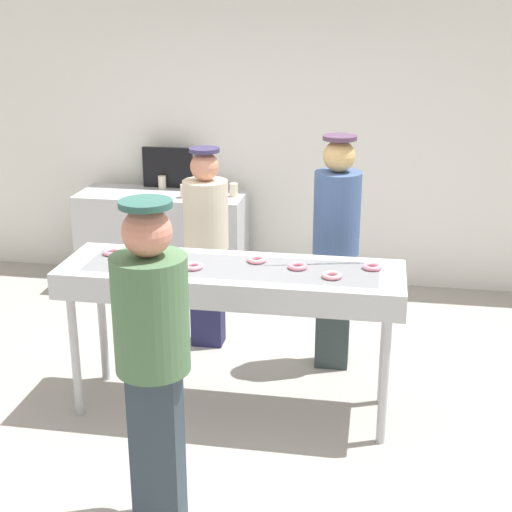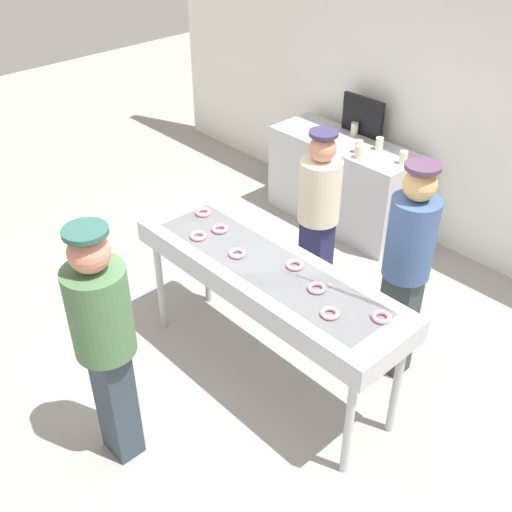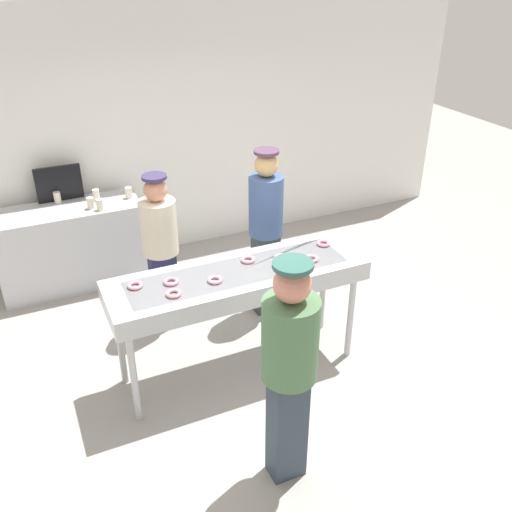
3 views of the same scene
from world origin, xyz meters
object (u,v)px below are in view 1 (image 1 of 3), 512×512
worker_assistant (336,240)px  paper_cup_4 (234,190)px  strawberry_donut_2 (135,266)px  customer_waiting (153,347)px  paper_cup_3 (200,186)px  prep_counter (163,240)px  strawberry_donut_1 (372,267)px  strawberry_donut_7 (297,266)px  fryer_conveyor (231,281)px  paper_cup_0 (184,191)px  strawberry_donut_4 (257,260)px  strawberry_donut_0 (112,252)px  paper_cup_2 (162,182)px  strawberry_donut_3 (149,257)px  menu_display (168,167)px  paper_cup_1 (191,194)px  strawberry_donut_5 (193,266)px  strawberry_donut_6 (332,276)px  worker_baker (206,237)px

worker_assistant → paper_cup_4: bearing=-53.3°
strawberry_donut_2 → customer_waiting: (0.44, -1.05, -0.01)m
paper_cup_3 → strawberry_donut_2: bearing=-86.1°
prep_counter → strawberry_donut_1: bearing=-45.5°
strawberry_donut_7 → worker_assistant: (0.19, 0.70, -0.04)m
fryer_conveyor → paper_cup_3: 2.30m
paper_cup_0 → strawberry_donut_4: bearing=-62.5°
strawberry_donut_0 → paper_cup_2: size_ratio=1.00×
strawberry_donut_2 → strawberry_donut_3: (0.03, 0.17, 0.00)m
worker_assistant → prep_counter: 2.22m
strawberry_donut_2 → worker_assistant: 1.47m
strawberry_donut_0 → menu_display: size_ratio=0.25×
paper_cup_1 → paper_cup_3: (0.01, 0.28, 0.00)m
strawberry_donut_0 → strawberry_donut_5: same height
paper_cup_1 → strawberry_donut_3: bearing=-83.7°
strawberry_donut_7 → menu_display: menu_display is taller
strawberry_donut_4 → paper_cup_2: size_ratio=1.00×
strawberry_donut_0 → strawberry_donut_1: bearing=0.1°
paper_cup_3 → prep_counter: bearing=-166.4°
paper_cup_3 → strawberry_donut_6: bearing=-58.8°
strawberry_donut_3 → paper_cup_4: (0.14, 2.05, -0.05)m
strawberry_donut_1 → strawberry_donut_2: size_ratio=1.00×
strawberry_donut_4 → paper_cup_0: strawberry_donut_4 is taller
strawberry_donut_7 → paper_cup_2: strawberry_donut_7 is taller
strawberry_donut_1 → prep_counter: bearing=134.5°
strawberry_donut_7 → paper_cup_2: 2.72m
menu_display → strawberry_donut_3: bearing=-76.9°
strawberry_donut_1 → strawberry_donut_6: bearing=-139.7°
prep_counter → menu_display: 0.69m
fryer_conveyor → strawberry_donut_7: strawberry_donut_7 is taller
customer_waiting → strawberry_donut_7: bearing=75.4°
fryer_conveyor → strawberry_donut_3: size_ratio=17.86×
paper_cup_3 → paper_cup_4: (0.33, -0.08, 0.00)m
customer_waiting → paper_cup_3: 3.41m
strawberry_donut_0 → menu_display: 2.25m
strawberry_donut_2 → prep_counter: bearing=102.7°
strawberry_donut_0 → strawberry_donut_7: (1.23, -0.07, 0.00)m
worker_baker → strawberry_donut_4: bearing=117.0°
strawberry_donut_7 → paper_cup_3: (-1.15, 2.14, -0.05)m
strawberry_donut_3 → strawberry_donut_5: size_ratio=1.00×
fryer_conveyor → strawberry_donut_1: (0.87, 0.11, 0.11)m
strawberry_donut_0 → prep_counter: strawberry_donut_0 is taller
strawberry_donut_4 → strawberry_donut_6: (0.49, -0.21, 0.00)m
strawberry_donut_2 → paper_cup_0: size_ratio=1.00×
strawberry_donut_5 → prep_counter: strawberry_donut_5 is taller
customer_waiting → prep_counter: bearing=115.9°
strawberry_donut_0 → paper_cup_0: size_ratio=1.00×
worker_baker → menu_display: size_ratio=3.26×
strawberry_donut_5 → strawberry_donut_6: 0.86m
worker_assistant → paper_cup_4: worker_assistant is taller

